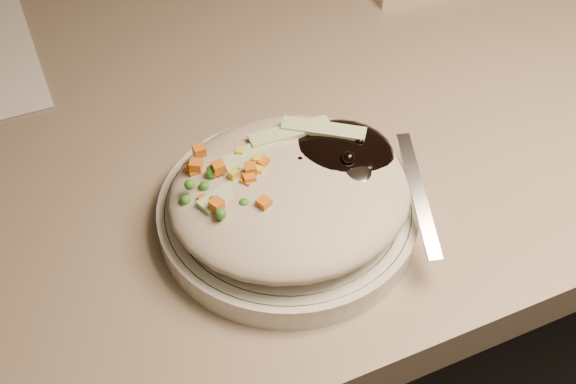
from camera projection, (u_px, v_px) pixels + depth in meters
name	position (u px, v px, depth m)	size (l,w,h in m)	color
desk	(300.00, 191.00, 0.96)	(1.40, 0.70, 0.74)	gray
plate	(288.00, 214.00, 0.65)	(0.21, 0.21, 0.02)	silver
plate_rim	(288.00, 206.00, 0.64)	(0.20, 0.20, 0.00)	#144723
meal	(293.00, 186.00, 0.63)	(0.21, 0.19, 0.05)	#AEA68D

